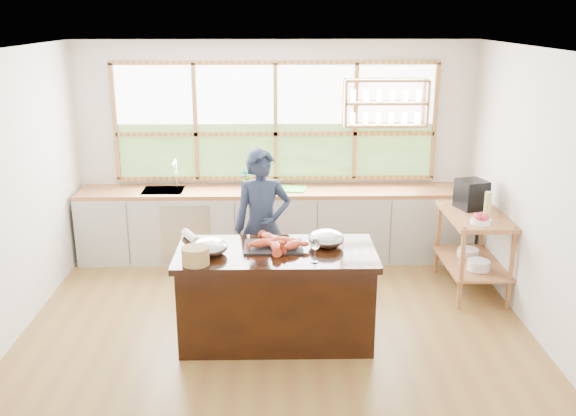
{
  "coord_description": "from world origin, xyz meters",
  "views": [
    {
      "loc": [
        0.01,
        -5.76,
        3.01
      ],
      "look_at": [
        0.12,
        0.15,
        1.21
      ],
      "focal_mm": 40.0,
      "sensor_mm": 36.0,
      "label": 1
    }
  ],
  "objects_px": {
    "espresso_machine": "(471,194)",
    "wicker_basket": "(195,256)",
    "cook": "(262,227)",
    "island": "(276,295)"
  },
  "relations": [
    {
      "from": "cook",
      "to": "wicker_basket",
      "type": "height_order",
      "value": "cook"
    },
    {
      "from": "cook",
      "to": "espresso_machine",
      "type": "height_order",
      "value": "cook"
    },
    {
      "from": "wicker_basket",
      "to": "cook",
      "type": "bearing_deg",
      "value": 65.04
    },
    {
      "from": "island",
      "to": "espresso_machine",
      "type": "xyz_separation_m",
      "value": [
        2.19,
        1.3,
        0.61
      ]
    },
    {
      "from": "island",
      "to": "cook",
      "type": "height_order",
      "value": "cook"
    },
    {
      "from": "cook",
      "to": "wicker_basket",
      "type": "distance_m",
      "value": 1.33
    },
    {
      "from": "island",
      "to": "cook",
      "type": "relative_size",
      "value": 1.11
    },
    {
      "from": "espresso_machine",
      "to": "wicker_basket",
      "type": "bearing_deg",
      "value": -167.93
    },
    {
      "from": "island",
      "to": "espresso_machine",
      "type": "height_order",
      "value": "espresso_machine"
    },
    {
      "from": "espresso_machine",
      "to": "island",
      "type": "bearing_deg",
      "value": -166.45
    }
  ]
}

